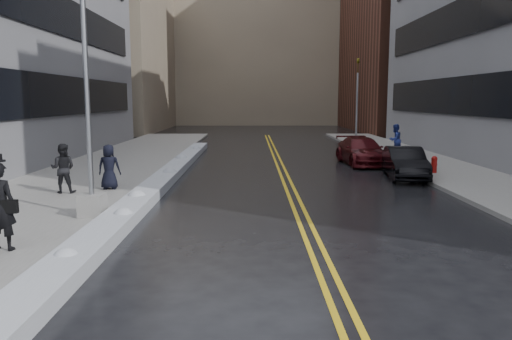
{
  "coord_description": "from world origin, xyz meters",
  "views": [
    {
      "loc": [
        1.06,
        -11.39,
        3.31
      ],
      "look_at": [
        1.19,
        2.78,
        1.3
      ],
      "focal_mm": 35.0,
      "sensor_mm": 36.0,
      "label": 1
    }
  ],
  "objects_px": {
    "pedestrian_east": "(395,140)",
    "pedestrian_c": "(109,167)",
    "traffic_signal": "(357,98)",
    "car_black": "(405,163)",
    "lamppost": "(89,129)",
    "car_maroon": "(362,151)",
    "pedestrian_b": "(63,168)",
    "fire_hydrant": "(434,164)",
    "pedestrian_fedora": "(0,206)"
  },
  "relations": [
    {
      "from": "pedestrian_c",
      "to": "car_maroon",
      "type": "height_order",
      "value": "pedestrian_c"
    },
    {
      "from": "pedestrian_fedora",
      "to": "pedestrian_b",
      "type": "xyz_separation_m",
      "value": [
        -1.14,
        6.53,
        -0.1
      ]
    },
    {
      "from": "car_maroon",
      "to": "pedestrian_c",
      "type": "bearing_deg",
      "value": -147.28
    },
    {
      "from": "lamppost",
      "to": "pedestrian_b",
      "type": "bearing_deg",
      "value": 120.96
    },
    {
      "from": "pedestrian_b",
      "to": "car_maroon",
      "type": "height_order",
      "value": "pedestrian_b"
    },
    {
      "from": "fire_hydrant",
      "to": "pedestrian_b",
      "type": "distance_m",
      "value": 15.07
    },
    {
      "from": "fire_hydrant",
      "to": "traffic_signal",
      "type": "height_order",
      "value": "traffic_signal"
    },
    {
      "from": "lamppost",
      "to": "traffic_signal",
      "type": "relative_size",
      "value": 1.27
    },
    {
      "from": "car_black",
      "to": "pedestrian_fedora",
      "type": "bearing_deg",
      "value": -131.48
    },
    {
      "from": "lamppost",
      "to": "pedestrian_b",
      "type": "distance_m",
      "value": 4.26
    },
    {
      "from": "pedestrian_east",
      "to": "pedestrian_b",
      "type": "bearing_deg",
      "value": 3.71
    },
    {
      "from": "fire_hydrant",
      "to": "pedestrian_fedora",
      "type": "distance_m",
      "value": 17.28
    },
    {
      "from": "pedestrian_fedora",
      "to": "car_maroon",
      "type": "height_order",
      "value": "pedestrian_fedora"
    },
    {
      "from": "lamppost",
      "to": "pedestrian_fedora",
      "type": "xyz_separation_m",
      "value": [
        -0.91,
        -3.13,
        -1.44
      ]
    },
    {
      "from": "car_black",
      "to": "traffic_signal",
      "type": "bearing_deg",
      "value": 92.95
    },
    {
      "from": "fire_hydrant",
      "to": "pedestrian_east",
      "type": "bearing_deg",
      "value": 88.0
    },
    {
      "from": "traffic_signal",
      "to": "pedestrian_c",
      "type": "xyz_separation_m",
      "value": [
        -12.48,
        -17.89,
        -2.46
      ]
    },
    {
      "from": "lamppost",
      "to": "pedestrian_c",
      "type": "xyz_separation_m",
      "value": [
        -0.68,
        4.11,
        -1.59
      ]
    },
    {
      "from": "fire_hydrant",
      "to": "pedestrian_b",
      "type": "xyz_separation_m",
      "value": [
        -14.34,
        -4.59,
        0.44
      ]
    },
    {
      "from": "lamppost",
      "to": "car_black",
      "type": "height_order",
      "value": "lamppost"
    },
    {
      "from": "lamppost",
      "to": "pedestrian_b",
      "type": "xyz_separation_m",
      "value": [
        -2.04,
        3.41,
        -1.54
      ]
    },
    {
      "from": "fire_hydrant",
      "to": "pedestrian_c",
      "type": "height_order",
      "value": "pedestrian_c"
    },
    {
      "from": "pedestrian_fedora",
      "to": "traffic_signal",
      "type": "bearing_deg",
      "value": -110.81
    },
    {
      "from": "traffic_signal",
      "to": "lamppost",
      "type": "bearing_deg",
      "value": -118.21
    },
    {
      "from": "pedestrian_east",
      "to": "car_maroon",
      "type": "height_order",
      "value": "pedestrian_east"
    },
    {
      "from": "pedestrian_east",
      "to": "pedestrian_c",
      "type": "bearing_deg",
      "value": 4.68
    },
    {
      "from": "pedestrian_c",
      "to": "car_black",
      "type": "bearing_deg",
      "value": -165.62
    },
    {
      "from": "pedestrian_b",
      "to": "car_maroon",
      "type": "relative_size",
      "value": 0.36
    },
    {
      "from": "pedestrian_fedora",
      "to": "pedestrian_east",
      "type": "relative_size",
      "value": 1.07
    },
    {
      "from": "pedestrian_b",
      "to": "pedestrian_east",
      "type": "height_order",
      "value": "pedestrian_east"
    },
    {
      "from": "lamppost",
      "to": "pedestrian_east",
      "type": "bearing_deg",
      "value": 49.85
    },
    {
      "from": "pedestrian_fedora",
      "to": "pedestrian_c",
      "type": "height_order",
      "value": "pedestrian_fedora"
    },
    {
      "from": "pedestrian_fedora",
      "to": "pedestrian_c",
      "type": "bearing_deg",
      "value": -85.78
    },
    {
      "from": "pedestrian_b",
      "to": "car_black",
      "type": "relative_size",
      "value": 0.42
    },
    {
      "from": "pedestrian_fedora",
      "to": "car_black",
      "type": "height_order",
      "value": "pedestrian_fedora"
    },
    {
      "from": "fire_hydrant",
      "to": "pedestrian_east",
      "type": "distance_m",
      "value": 6.88
    },
    {
      "from": "fire_hydrant",
      "to": "pedestrian_b",
      "type": "bearing_deg",
      "value": -162.24
    },
    {
      "from": "lamppost",
      "to": "car_maroon",
      "type": "distance_m",
      "value": 15.72
    },
    {
      "from": "fire_hydrant",
      "to": "car_black",
      "type": "distance_m",
      "value": 1.66
    },
    {
      "from": "fire_hydrant",
      "to": "car_black",
      "type": "xyz_separation_m",
      "value": [
        -1.5,
        -0.7,
        0.12
      ]
    },
    {
      "from": "lamppost",
      "to": "car_black",
      "type": "relative_size",
      "value": 1.89
    },
    {
      "from": "traffic_signal",
      "to": "pedestrian_c",
      "type": "height_order",
      "value": "traffic_signal"
    },
    {
      "from": "pedestrian_fedora",
      "to": "lamppost",
      "type": "bearing_deg",
      "value": -100.16
    },
    {
      "from": "pedestrian_east",
      "to": "car_black",
      "type": "xyz_separation_m",
      "value": [
        -1.74,
        -7.57,
        -0.37
      ]
    },
    {
      "from": "fire_hydrant",
      "to": "car_maroon",
      "type": "distance_m",
      "value": 4.58
    },
    {
      "from": "pedestrian_fedora",
      "to": "pedestrian_c",
      "type": "xyz_separation_m",
      "value": [
        0.23,
        7.24,
        -0.15
      ]
    },
    {
      "from": "pedestrian_fedora",
      "to": "pedestrian_c",
      "type": "relative_size",
      "value": 1.18
    },
    {
      "from": "lamppost",
      "to": "car_maroon",
      "type": "height_order",
      "value": "lamppost"
    },
    {
      "from": "pedestrian_b",
      "to": "pedestrian_c",
      "type": "relative_size",
      "value": 1.06
    },
    {
      "from": "lamppost",
      "to": "fire_hydrant",
      "type": "bearing_deg",
      "value": 33.04
    }
  ]
}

